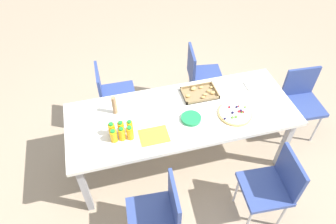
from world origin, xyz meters
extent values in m
plane|color=tan|center=(0.00, 0.00, 0.00)|extent=(12.00, 12.00, 0.00)
cube|color=silver|center=(0.00, 0.00, 0.72)|extent=(2.19, 0.84, 0.04)
cube|color=#99999E|center=(-1.02, -0.34, 0.35)|extent=(0.06, 0.06, 0.70)
cube|color=#99999E|center=(1.02, -0.34, 0.35)|extent=(0.06, 0.06, 0.70)
cube|color=#99999E|center=(-1.02, 0.34, 0.35)|extent=(0.06, 0.06, 0.70)
cube|color=#99999E|center=(1.02, 0.34, 0.35)|extent=(0.06, 0.06, 0.70)
cube|color=#33478C|center=(0.55, 0.80, 0.45)|extent=(0.45, 0.45, 0.04)
cube|color=#33478C|center=(0.37, 0.83, 0.64)|extent=(0.08, 0.38, 0.38)
cylinder|color=silver|center=(0.73, 0.94, 0.21)|extent=(0.02, 0.02, 0.41)
cylinder|color=silver|center=(0.69, 0.62, 0.21)|extent=(0.02, 0.02, 0.41)
cylinder|color=silver|center=(0.42, 0.98, 0.21)|extent=(0.02, 0.02, 0.41)
cylinder|color=silver|center=(0.37, 0.67, 0.21)|extent=(0.02, 0.02, 0.41)
cube|color=#33478C|center=(1.42, 0.03, 0.45)|extent=(0.43, 0.43, 0.04)
cube|color=#33478C|center=(1.43, 0.22, 0.64)|extent=(0.38, 0.05, 0.38)
cylinder|color=silver|center=(1.57, -0.14, 0.21)|extent=(0.02, 0.02, 0.41)
cylinder|color=silver|center=(1.25, -0.12, 0.21)|extent=(0.02, 0.02, 0.41)
cylinder|color=silver|center=(1.59, 0.18, 0.21)|extent=(0.02, 0.02, 0.41)
cylinder|color=silver|center=(1.27, 0.20, 0.21)|extent=(0.02, 0.02, 0.41)
cube|color=#33478C|center=(-0.54, 0.74, 0.45)|extent=(0.41, 0.41, 0.04)
cube|color=#33478C|center=(-0.73, 0.74, 0.64)|extent=(0.04, 0.38, 0.38)
cylinder|color=silver|center=(-0.38, 0.89, 0.21)|extent=(0.02, 0.02, 0.41)
cylinder|color=silver|center=(-0.38, 0.57, 0.21)|extent=(0.02, 0.02, 0.41)
cylinder|color=silver|center=(-0.70, 0.90, 0.21)|extent=(0.02, 0.02, 0.41)
cylinder|color=silver|center=(-0.70, 0.58, 0.21)|extent=(0.02, 0.02, 0.41)
cube|color=#33478C|center=(0.53, -0.80, 0.45)|extent=(0.43, 0.43, 0.04)
cube|color=#33478C|center=(0.71, -0.82, 0.64)|extent=(0.06, 0.38, 0.38)
cylinder|color=silver|center=(0.35, -0.95, 0.21)|extent=(0.02, 0.02, 0.41)
cylinder|color=silver|center=(0.38, -0.63, 0.21)|extent=(0.02, 0.02, 0.41)
cylinder|color=silver|center=(0.67, -0.97, 0.21)|extent=(0.02, 0.02, 0.41)
cylinder|color=silver|center=(0.70, -0.66, 0.21)|extent=(0.02, 0.02, 0.41)
cube|color=#33478C|center=(-0.49, -0.80, 0.45)|extent=(0.43, 0.43, 0.04)
cube|color=#33478C|center=(-0.30, -0.82, 0.64)|extent=(0.06, 0.38, 0.38)
cylinder|color=silver|center=(-0.64, -0.63, 0.21)|extent=(0.02, 0.02, 0.41)
cylinder|color=silver|center=(-0.32, -0.65, 0.21)|extent=(0.02, 0.02, 0.41)
cylinder|color=#F9AE14|center=(-0.67, -0.17, 0.80)|extent=(0.06, 0.06, 0.12)
cylinder|color=#1E8C33|center=(-0.67, -0.17, 0.87)|extent=(0.04, 0.04, 0.02)
cylinder|color=#FAAD14|center=(-0.60, -0.17, 0.81)|extent=(0.06, 0.06, 0.13)
cylinder|color=#1E8C33|center=(-0.60, -0.17, 0.88)|extent=(0.04, 0.04, 0.02)
cylinder|color=#F9AD14|center=(-0.53, -0.17, 0.81)|extent=(0.06, 0.06, 0.13)
cylinder|color=#1E8C33|center=(-0.53, -0.17, 0.88)|extent=(0.04, 0.04, 0.02)
cylinder|color=#FAAD14|center=(-0.68, -0.10, 0.81)|extent=(0.06, 0.06, 0.13)
cylinder|color=#1E8C33|center=(-0.68, -0.10, 0.88)|extent=(0.04, 0.04, 0.02)
cylinder|color=#F9AE14|center=(-0.59, -0.09, 0.80)|extent=(0.06, 0.06, 0.12)
cylinder|color=#1E8C33|center=(-0.59, -0.09, 0.87)|extent=(0.04, 0.04, 0.02)
cylinder|color=#FAAE14|center=(-0.52, -0.10, 0.80)|extent=(0.06, 0.06, 0.12)
cylinder|color=#1E8C33|center=(-0.52, -0.10, 0.87)|extent=(0.04, 0.04, 0.02)
cylinder|color=tan|center=(0.48, -0.14, 0.75)|extent=(0.32, 0.32, 0.02)
cylinder|color=white|center=(0.48, -0.14, 0.76)|extent=(0.30, 0.30, 0.01)
sphere|color=#66B238|center=(0.43, -0.20, 0.78)|extent=(0.03, 0.03, 0.03)
sphere|color=#66B238|center=(0.54, -0.17, 0.77)|extent=(0.02, 0.02, 0.02)
sphere|color=#1E1947|center=(0.54, -0.14, 0.78)|extent=(0.03, 0.03, 0.03)
sphere|color=#1E1947|center=(0.52, -0.08, 0.77)|extent=(0.02, 0.02, 0.02)
sphere|color=red|center=(0.52, -0.15, 0.78)|extent=(0.02, 0.02, 0.02)
sphere|color=red|center=(0.55, -0.08, 0.77)|extent=(0.02, 0.02, 0.02)
sphere|color=#1E1947|center=(0.45, -0.14, 0.78)|extent=(0.03, 0.03, 0.03)
sphere|color=#66B238|center=(0.46, -0.20, 0.78)|extent=(0.03, 0.03, 0.03)
sphere|color=#1E1947|center=(0.35, -0.20, 0.77)|extent=(0.02, 0.02, 0.02)
sphere|color=red|center=(0.45, -0.07, 0.78)|extent=(0.02, 0.02, 0.02)
sphere|color=#66B238|center=(0.60, -0.11, 0.77)|extent=(0.02, 0.02, 0.02)
sphere|color=red|center=(0.55, -0.16, 0.78)|extent=(0.02, 0.02, 0.02)
cube|color=olive|center=(0.25, 0.21, 0.75)|extent=(0.35, 0.24, 0.01)
cube|color=olive|center=(0.25, 0.10, 0.76)|extent=(0.35, 0.01, 0.03)
cube|color=olive|center=(0.25, 0.32, 0.76)|extent=(0.35, 0.01, 0.03)
cube|color=olive|center=(0.08, 0.21, 0.76)|extent=(0.01, 0.24, 0.03)
cube|color=olive|center=(0.42, 0.21, 0.76)|extent=(0.01, 0.24, 0.03)
ellipsoid|color=tan|center=(0.34, 0.21, 0.76)|extent=(0.04, 0.03, 0.02)
ellipsoid|color=tan|center=(0.29, 0.29, 0.76)|extent=(0.04, 0.03, 0.02)
ellipsoid|color=tan|center=(0.29, 0.17, 0.76)|extent=(0.04, 0.03, 0.02)
ellipsoid|color=tan|center=(0.26, 0.14, 0.76)|extent=(0.04, 0.03, 0.02)
ellipsoid|color=tan|center=(0.20, 0.28, 0.77)|extent=(0.05, 0.04, 0.03)
ellipsoid|color=tan|center=(0.12, 0.20, 0.77)|extent=(0.05, 0.04, 0.03)
ellipsoid|color=tan|center=(0.39, 0.26, 0.76)|extent=(0.03, 0.02, 0.02)
ellipsoid|color=tan|center=(0.21, 0.30, 0.76)|extent=(0.05, 0.04, 0.03)
ellipsoid|color=tan|center=(0.37, 0.17, 0.77)|extent=(0.05, 0.04, 0.03)
cylinder|color=#1E8C4C|center=(0.06, -0.10, 0.75)|extent=(0.19, 0.19, 0.00)
cylinder|color=#1E8C4C|center=(0.06, -0.10, 0.75)|extent=(0.19, 0.19, 0.00)
cylinder|color=#1E8C4C|center=(0.06, -0.10, 0.76)|extent=(0.19, 0.19, 0.00)
cylinder|color=#1E8C4C|center=(0.06, -0.10, 0.76)|extent=(0.19, 0.19, 0.00)
cylinder|color=#1E8C4C|center=(0.06, -0.10, 0.77)|extent=(0.19, 0.19, 0.00)
cylinder|color=#1E8C4C|center=(0.06, -0.10, 0.77)|extent=(0.19, 0.19, 0.00)
cube|color=white|center=(0.83, 0.20, 0.75)|extent=(0.15, 0.15, 0.01)
cylinder|color=#9E7A56|center=(-0.61, 0.17, 0.84)|extent=(0.04, 0.04, 0.19)
cube|color=yellow|center=(-0.32, -0.21, 0.75)|extent=(0.26, 0.20, 0.01)
camera|label=1|loc=(-0.65, -1.94, 2.87)|focal=33.07mm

